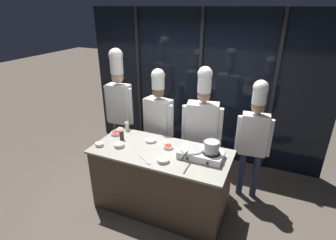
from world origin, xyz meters
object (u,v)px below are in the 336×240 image
Objects in this scene: chef_pastry at (254,132)px; chef_line at (202,123)px; stock_pot at (212,147)px; prep_bowl_chicken at (163,160)px; squeeze_bottle_soy at (122,134)px; prep_bowl_onion at (119,145)px; portable_stove at (201,154)px; chef_head at (119,99)px; squeeze_bottle_oil at (127,126)px; prep_bowl_bean_sprouts at (151,140)px; prep_bowl_shrimp at (99,144)px; frying_pan at (192,147)px; serving_spoon_slotted at (147,161)px; chef_sous at (159,118)px; prep_bowl_bell_pepper at (116,133)px; prep_bowl_chili_flakes at (168,147)px.

chef_line is at bearing -5.52° from chef_pastry.
stock_pot is 1.35× the size of prep_bowl_chicken.
prep_bowl_onion is at bearing -67.75° from squeeze_bottle_soy.
chef_head reaches higher than portable_stove.
squeeze_bottle_oil is 1.07× the size of prep_bowl_bean_sprouts.
frying_pan is at bearing 11.76° from prep_bowl_shrimp.
prep_bowl_bean_sprouts is at bearing -19.23° from squeeze_bottle_oil.
serving_spoon_slotted is (0.60, -0.38, -0.08)m from squeeze_bottle_soy.
prep_bowl_onion is 0.85m from chef_sous.
chef_sous is at bearing 62.59° from prep_bowl_shrimp.
prep_bowl_bell_pepper is (-0.07, -0.19, -0.05)m from squeeze_bottle_oil.
prep_bowl_bean_sprouts is at bearing 1.66° from prep_bowl_bell_pepper.
chef_head is 1.15× the size of chef_pastry.
chef_line reaches higher than portable_stove.
prep_bowl_onion is (0.25, -0.29, 0.00)m from prep_bowl_bell_pepper.
prep_bowl_chicken is 1.63m from chef_head.
prep_bowl_bean_sprouts is at bearing 165.93° from prep_bowl_chili_flakes.
squeeze_bottle_soy is 0.20m from prep_bowl_bell_pepper.
portable_stove reaches higher than serving_spoon_slotted.
chef_line reaches higher than frying_pan.
chef_line reaches higher than prep_bowl_chicken.
squeeze_bottle_oil is (-1.29, 0.31, 0.03)m from portable_stove.
chef_head reaches higher than prep_bowl_chicken.
squeeze_bottle_oil is at bearing 162.69° from prep_bowl_chili_flakes.
squeeze_bottle_oil reaches higher than prep_bowl_bean_sprouts.
prep_bowl_chili_flakes is at bearing 170.53° from frying_pan.
serving_spoon_slotted is 0.11× the size of chef_line.
prep_bowl_shrimp is at bearing -170.04° from stock_pot.
frying_pan is 4.07× the size of prep_bowl_chili_flakes.
serving_spoon_slotted is at bearing -154.36° from prep_bowl_chicken.
squeeze_bottle_oil is 0.53m from prep_bowl_bean_sprouts.
serving_spoon_slotted is 1.06m from chef_sous.
stock_pot reaches higher than portable_stove.
prep_bowl_bean_sprouts is 0.83m from chef_line.
chef_head is 1.08× the size of chef_line.
portable_stove reaches higher than prep_bowl_shrimp.
frying_pan is at bearing 85.54° from chef_line.
squeeze_bottle_oil is 0.31m from squeeze_bottle_soy.
prep_bowl_onion is (0.08, -0.19, -0.06)m from squeeze_bottle_soy.
prep_bowl_bell_pepper is (-1.36, 0.11, -0.03)m from portable_stove.
prep_bowl_chili_flakes is at bearing 102.62° from prep_bowl_chicken.
prep_bowl_bell_pepper is at bearing 175.19° from portable_stove.
prep_bowl_bean_sprouts is 0.08× the size of chef_line.
stock_pot is 0.62m from prep_bowl_chicken.
stock_pot is 0.10× the size of chef_head.
chef_line reaches higher than stock_pot.
portable_stove is 0.49m from prep_bowl_chicken.
squeeze_bottle_oil is 0.97m from serving_spoon_slotted.
prep_bowl_shrimp is at bearing 73.61° from chef_sous.
prep_bowl_bell_pepper is 0.98× the size of prep_bowl_bean_sprouts.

